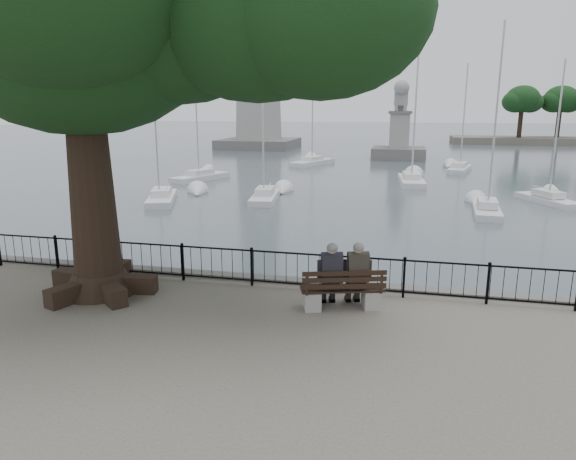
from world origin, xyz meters
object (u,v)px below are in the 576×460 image
(person_right, at_px, (356,277))
(lion_monument, at_px, (399,140))
(bench, at_px, (342,294))
(lighthouse, at_px, (258,51))
(tree, at_px, (118,0))
(person_left, at_px, (331,277))

(person_right, xyz_separation_m, lion_monument, (0.12, 48.34, 0.42))
(bench, relative_size, person_right, 1.25)
(bench, distance_m, lighthouse, 64.83)
(bench, bearing_deg, person_right, 34.99)
(tree, bearing_deg, person_right, 3.10)
(person_left, xyz_separation_m, lion_monument, (0.71, 48.52, 0.42))
(person_left, relative_size, tree, 0.13)
(tree, bearing_deg, lighthouse, 103.25)
(person_left, relative_size, lion_monument, 0.19)
(person_left, bearing_deg, lion_monument, 89.16)
(tree, height_order, lion_monument, tree)
(person_right, distance_m, tree, 8.45)
(person_left, height_order, lion_monument, lion_monument)
(bench, relative_size, lion_monument, 0.24)
(person_left, relative_size, person_right, 1.00)
(lighthouse, distance_m, lion_monument, 25.92)
(bench, distance_m, tree, 8.56)
(person_right, height_order, lion_monument, lion_monument)
(person_right, bearing_deg, person_left, -163.12)
(bench, height_order, lion_monument, lion_monument)
(bench, bearing_deg, lighthouse, 107.90)
(person_left, height_order, person_right, same)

